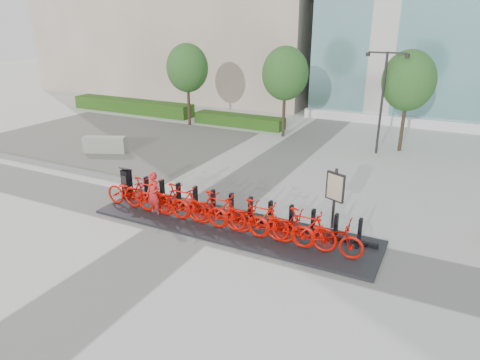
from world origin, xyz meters
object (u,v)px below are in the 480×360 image
at_px(jersey_barrier, 105,145).
at_px(map_sign, 335,189).
at_px(bike_0, 131,193).
at_px(kiosk, 127,183).
at_px(worker_red, 154,194).

distance_m(jersey_barrier, map_sign, 13.13).
xyz_separation_m(bike_0, jersey_barrier, (-5.85, 4.87, -0.21)).
height_order(bike_0, map_sign, map_sign).
distance_m(kiosk, worker_red, 1.86).
relative_size(worker_red, jersey_barrier, 0.75).
bearing_deg(worker_red, kiosk, 166.46).
relative_size(kiosk, map_sign, 0.61).
distance_m(bike_0, map_sign, 7.13).
bearing_deg(jersey_barrier, kiosk, -63.45).
distance_m(kiosk, map_sign, 7.64).
height_order(kiosk, jersey_barrier, kiosk).
distance_m(worker_red, map_sign, 6.08).
bearing_deg(map_sign, jersey_barrier, -170.43).
relative_size(jersey_barrier, map_sign, 1.04).
bearing_deg(kiosk, map_sign, 13.86).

